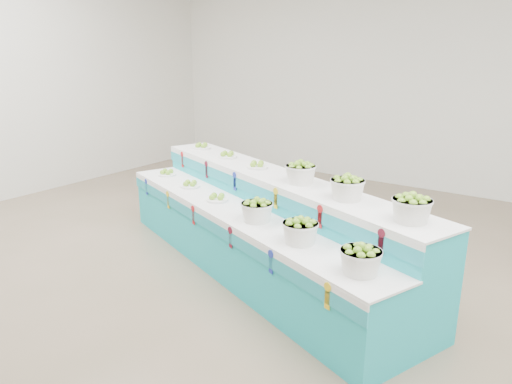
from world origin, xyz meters
TOP-DOWN VIEW (x-y plane):
  - ground at (0.00, 0.00)m, footprint 10.00×10.00m
  - back_wall at (0.00, 5.00)m, footprint 10.00×0.00m
  - display_stand at (-0.26, 0.72)m, footprint 4.39×2.57m
  - plate_lower_left at (-1.97, 1.10)m, footprint 0.31×0.31m
  - plate_lower_mid at (-1.32, 0.85)m, footprint 0.31×0.31m
  - plate_lower_right at (-0.70, 0.61)m, footprint 0.31×0.31m
  - basket_lower_left at (0.03, 0.33)m, footprint 0.40×0.40m
  - basket_lower_mid at (0.65, 0.09)m, footprint 0.40×0.40m
  - basket_lower_right at (1.31, -0.17)m, footprint 0.40×0.40m
  - plate_upper_left at (-1.77, 1.59)m, footprint 0.31×0.31m
  - plate_upper_mid at (-1.13, 1.35)m, footprint 0.31×0.31m
  - plate_upper_right at (-0.51, 1.10)m, footprint 0.31×0.31m
  - basket_upper_left at (0.22, 0.82)m, footprint 0.40×0.40m
  - basket_upper_mid at (0.84, 0.58)m, footprint 0.40×0.40m
  - basket_upper_right at (1.50, 0.33)m, footprint 0.40×0.40m

SIDE VIEW (x-z plane):
  - ground at x=0.00m, z-range 0.00..0.00m
  - display_stand at x=-0.26m, z-range 0.00..1.02m
  - plate_lower_left at x=-1.97m, z-range 0.72..0.81m
  - plate_lower_mid at x=-1.32m, z-range 0.72..0.81m
  - plate_lower_right at x=-0.70m, z-range 0.72..0.81m
  - basket_lower_left at x=0.03m, z-range 0.72..0.94m
  - basket_lower_mid at x=0.65m, z-range 0.72..0.94m
  - basket_lower_right at x=1.31m, z-range 0.72..0.94m
  - plate_upper_left at x=-1.77m, z-range 1.02..1.11m
  - plate_upper_mid at x=-1.13m, z-range 1.02..1.11m
  - plate_upper_right at x=-0.51m, z-range 1.02..1.11m
  - basket_upper_left at x=0.22m, z-range 1.02..1.24m
  - basket_upper_mid at x=0.84m, z-range 1.02..1.24m
  - basket_upper_right at x=1.50m, z-range 1.02..1.24m
  - back_wall at x=0.00m, z-range -3.00..7.00m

